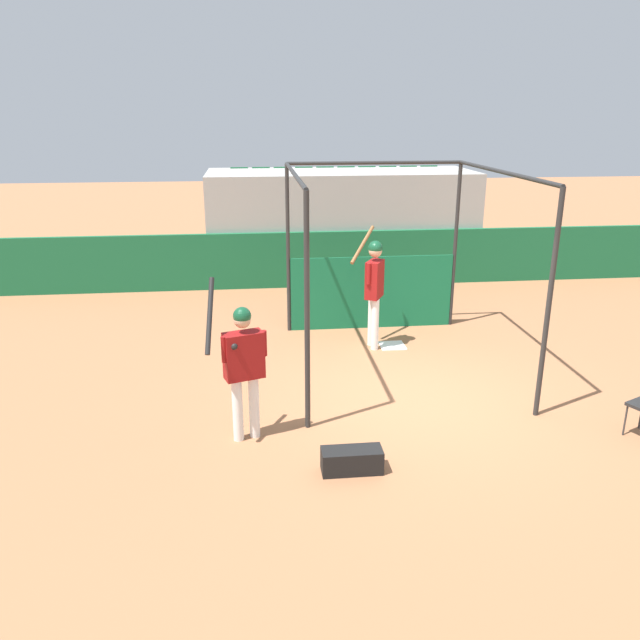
{
  "coord_description": "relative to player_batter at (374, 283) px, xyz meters",
  "views": [
    {
      "loc": [
        -2.21,
        -7.96,
        3.94
      ],
      "look_at": [
        -1.27,
        0.62,
        1.04
      ],
      "focal_mm": 35.0,
      "sensor_mm": 36.0,
      "label": 1
    }
  ],
  "objects": [
    {
      "name": "player_waiting",
      "position": [
        -2.2,
        -3.01,
        -0.1
      ],
      "size": [
        0.73,
        0.59,
        2.08
      ],
      "rotation": [
        0.0,
        0.0,
        -2.82
      ],
      "color": "white",
      "rests_on": "ground"
    },
    {
      "name": "outfield_wall",
      "position": [
        0.17,
        4.07,
        -0.51
      ],
      "size": [
        24.0,
        0.12,
        1.3
      ],
      "color": "#196038",
      "rests_on": "ground"
    },
    {
      "name": "batting_cage",
      "position": [
        0.17,
        0.27,
        0.2
      ],
      "size": [
        3.2,
        3.9,
        3.1
      ],
      "color": "#282828",
      "rests_on": "ground"
    },
    {
      "name": "player_batter",
      "position": [
        0.0,
        0.0,
        0.0
      ],
      "size": [
        0.61,
        0.91,
        2.03
      ],
      "rotation": [
        0.0,
        0.0,
        1.07
      ],
      "color": "white",
      "rests_on": "ground"
    },
    {
      "name": "ground_plane",
      "position": [
        0.17,
        -2.12,
        -1.16
      ],
      "size": [
        60.0,
        60.0,
        0.0
      ],
      "primitive_type": "plane",
      "color": "#9E6642"
    },
    {
      "name": "bleacher_section",
      "position": [
        0.17,
        5.33,
        0.13
      ],
      "size": [
        6.5,
        2.4,
        2.58
      ],
      "color": "#9E9E99",
      "rests_on": "ground"
    },
    {
      "name": "equipment_bag",
      "position": [
        -0.99,
        -3.91,
        -1.02
      ],
      "size": [
        0.7,
        0.28,
        0.28
      ],
      "color": "black",
      "rests_on": "ground"
    },
    {
      "name": "home_plate",
      "position": [
        0.35,
        -0.01,
        -1.15
      ],
      "size": [
        0.44,
        0.44,
        0.02
      ],
      "color": "white",
      "rests_on": "ground"
    }
  ]
}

